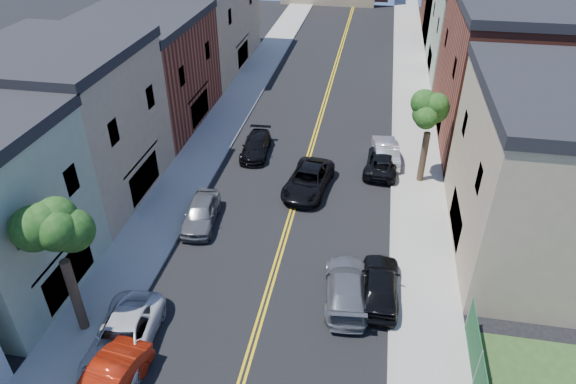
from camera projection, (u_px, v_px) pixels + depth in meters
The scene contains 20 objects.
sidewalk_left at pixel (233, 105), 45.10m from camera, with size 3.20×100.00×0.15m, color gray.
sidewalk_right at pixel (415, 119), 42.76m from camera, with size 3.20×100.00×0.15m, color gray.
curb_left at pixel (253, 107), 44.84m from camera, with size 0.30×100.00×0.15m, color gray.
curb_right at pixel (394, 117), 43.02m from camera, with size 0.30×100.00×0.15m, color gray.
bldg_left_tan_near at pixel (68, 128), 31.23m from camera, with size 9.00×10.00×9.00m, color #998466.
bldg_left_brick at pixel (143, 74), 40.56m from camera, with size 9.00×12.00×8.00m, color brown.
bldg_left_tan_far at pixel (199, 19), 51.68m from camera, with size 9.00×16.00×9.50m, color #998466.
bldg_right_tan at pixel (556, 179), 26.26m from camera, with size 9.00×12.00×9.00m, color #998466.
bldg_right_brick at pixel (509, 75), 37.52m from camera, with size 9.00×14.00×10.00m, color brown.
bldg_right_palegrn at pixel (481, 32), 49.46m from camera, with size 9.00×12.00×8.50m, color gray.
tree_left_mid at pixel (50, 214), 20.13m from camera, with size 5.20×5.20×9.29m.
tree_right_far at pixel (433, 102), 31.42m from camera, with size 4.40×4.40×8.03m.
white_pickup at pixel (123, 338), 22.30m from camera, with size 2.49×5.40×1.50m, color silver.
grey_car_left at pixel (201, 213), 30.17m from camera, with size 1.80×4.46×1.52m, color #53565A.
black_car_left at pixel (256, 146), 37.43m from camera, with size 1.87×4.59×1.33m, color black.
grey_car_right at pixel (347, 287), 24.95m from camera, with size 2.09×5.15×1.50m, color #5B5D63.
black_car_right at pixel (380, 284), 25.04m from camera, with size 1.90×4.72×1.61m, color black.
silver_car_right at pixel (385, 151), 36.60m from camera, with size 1.64×4.69×1.55m, color #AEB1B7.
dark_car_right_far at pixel (382, 161), 35.49m from camera, with size 2.23×4.84×1.35m, color black.
black_suv_lane at pixel (308, 180), 33.26m from camera, with size 2.50×5.43×1.51m, color black.
Camera 1 is at (4.30, -0.44, 18.32)m, focal length 31.76 mm.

